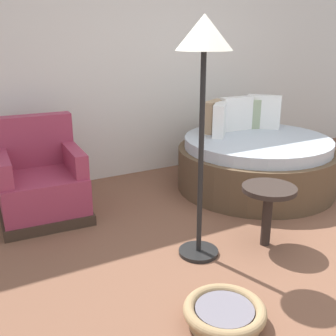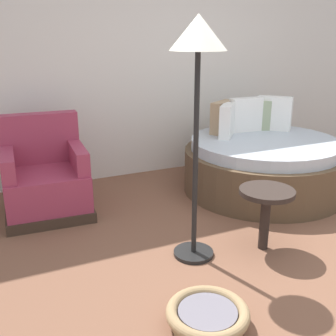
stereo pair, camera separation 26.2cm
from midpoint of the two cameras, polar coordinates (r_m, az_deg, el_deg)
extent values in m
cube|color=brown|center=(3.39, 14.41, -12.38)|extent=(8.00, 8.00, 0.02)
cube|color=silver|center=(5.06, -4.80, 17.01)|extent=(8.00, 0.12, 3.15)
cylinder|color=brown|center=(4.70, 10.60, 0.02)|extent=(1.76, 1.76, 0.47)
cylinder|color=#B2BCC6|center=(4.62, 10.81, 3.49)|extent=(1.62, 1.62, 0.12)
cube|color=white|center=(5.05, 11.82, 7.71)|extent=(0.36, 0.37, 0.40)
cube|color=#93A37F|center=(5.00, 9.26, 7.46)|extent=(0.37, 0.23, 0.35)
cube|color=white|center=(4.89, 8.04, 7.55)|extent=(0.40, 0.14, 0.39)
cube|color=tan|center=(4.77, 4.88, 7.22)|extent=(0.37, 0.28, 0.36)
cube|color=white|center=(4.59, 5.63, 6.73)|extent=(0.33, 0.35, 0.36)
cube|color=#38281E|center=(4.16, -18.67, -5.89)|extent=(0.84, 0.84, 0.10)
cube|color=#99334C|center=(4.08, -18.99, -3.07)|extent=(0.80, 0.80, 0.34)
cube|color=#99334C|center=(4.25, -20.12, 3.62)|extent=(0.77, 0.20, 0.50)
cube|color=#99334C|center=(3.97, -23.96, 0.05)|extent=(0.16, 0.69, 0.22)
cube|color=#99334C|center=(4.03, -14.91, 1.29)|extent=(0.16, 0.69, 0.22)
cylinder|color=#9E7F56|center=(2.66, 4.92, -20.44)|extent=(0.44, 0.44, 0.06)
torus|color=#9E7F56|center=(2.62, 4.96, -19.34)|extent=(0.51, 0.51, 0.07)
cylinder|color=slate|center=(2.63, 4.95, -19.51)|extent=(0.36, 0.36, 0.05)
cylinder|color=#2D231E|center=(3.45, 11.57, -6.96)|extent=(0.08, 0.08, 0.48)
cylinder|color=#2D231E|center=(3.34, 11.86, -2.93)|extent=(0.44, 0.44, 0.04)
cylinder|color=black|center=(3.35, 2.02, -11.69)|extent=(0.32, 0.32, 0.03)
cylinder|color=black|center=(3.03, 2.19, 1.33)|extent=(0.04, 0.04, 1.55)
cone|color=silver|center=(2.90, 2.41, 18.51)|extent=(0.40, 0.40, 0.24)
camera|label=1|loc=(0.13, -92.07, -0.69)|focal=43.47mm
camera|label=2|loc=(0.13, 87.93, 0.69)|focal=43.47mm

